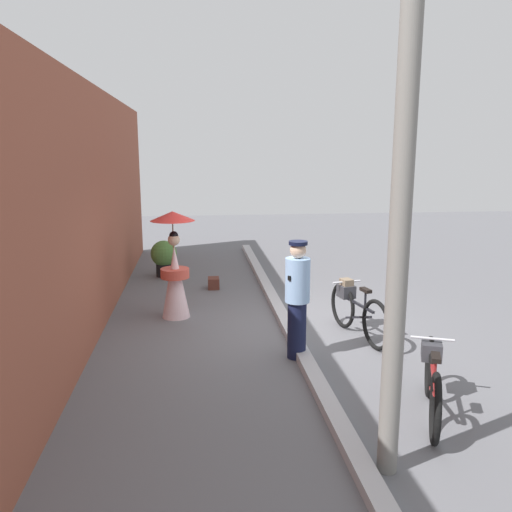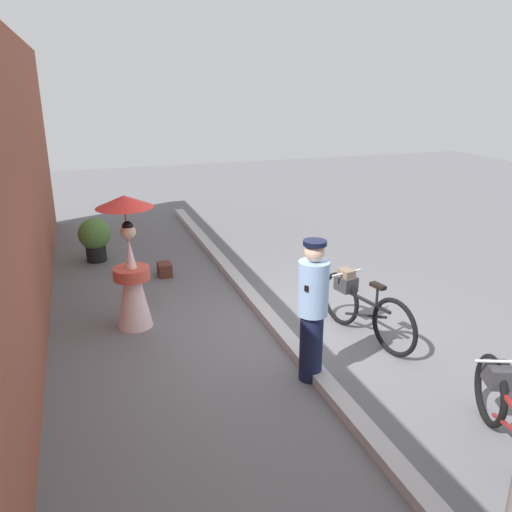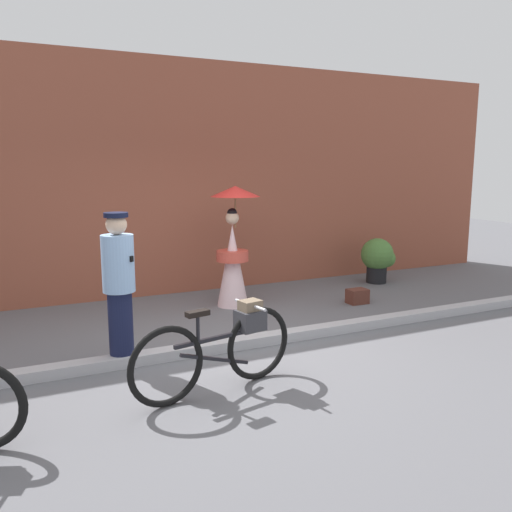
% 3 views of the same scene
% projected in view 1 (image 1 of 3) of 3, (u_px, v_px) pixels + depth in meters
% --- Properties ---
extents(ground_plane, '(30.00, 30.00, 0.00)m').
position_uv_depth(ground_plane, '(287.00, 329.00, 8.45)').
color(ground_plane, slate).
extents(building_wall, '(14.00, 0.40, 3.85)m').
position_uv_depth(building_wall, '(78.00, 214.00, 7.71)').
color(building_wall, brown).
rests_on(building_wall, ground_plane).
extents(sidewalk_curb, '(14.00, 0.20, 0.12)m').
position_uv_depth(sidewalk_curb, '(287.00, 326.00, 8.44)').
color(sidewalk_curb, '#B2B2B7').
rests_on(sidewalk_curb, ground_plane).
extents(bicycle_near_officer, '(1.74, 0.53, 0.83)m').
position_uv_depth(bicycle_near_officer, '(356.00, 309.00, 8.07)').
color(bicycle_near_officer, black).
rests_on(bicycle_near_officer, ground_plane).
extents(bicycle_far_side, '(1.66, 0.74, 0.78)m').
position_uv_depth(bicycle_far_side, '(432.00, 380.00, 5.68)').
color(bicycle_far_side, black).
rests_on(bicycle_far_side, ground_plane).
extents(person_officer, '(0.34, 0.34, 1.65)m').
position_uv_depth(person_officer, '(297.00, 297.00, 7.14)').
color(person_officer, '#141938').
rests_on(person_officer, ground_plane).
extents(person_with_parasol, '(0.75, 0.75, 1.83)m').
position_uv_depth(person_with_parasol, '(175.00, 266.00, 8.92)').
color(person_with_parasol, silver).
rests_on(person_with_parasol, ground_plane).
extents(potted_plant_by_door, '(0.61, 0.59, 0.83)m').
position_uv_depth(potted_plant_by_door, '(164.00, 256.00, 11.92)').
color(potted_plant_by_door, black).
rests_on(potted_plant_by_door, ground_plane).
extents(backpack_on_pavement, '(0.31, 0.23, 0.23)m').
position_uv_depth(backpack_on_pavement, '(214.00, 283.00, 10.91)').
color(backpack_on_pavement, '#592D23').
rests_on(backpack_on_pavement, ground_plane).
extents(utility_pole, '(0.18, 0.18, 4.80)m').
position_uv_depth(utility_pole, '(401.00, 206.00, 4.27)').
color(utility_pole, slate).
rests_on(utility_pole, ground_plane).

